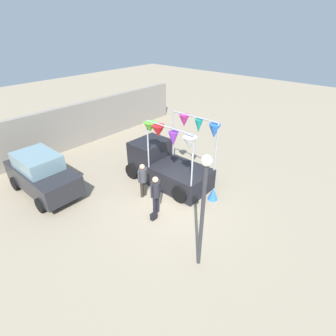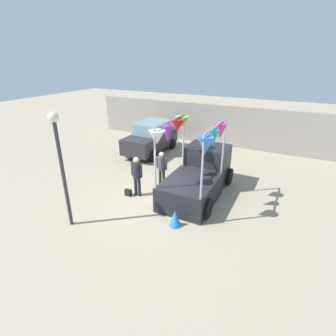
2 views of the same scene
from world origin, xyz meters
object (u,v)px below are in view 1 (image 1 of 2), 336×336
(parked_car, at_px, (42,174))
(person_customer, at_px, (156,192))
(street_lamp, at_px, (204,199))
(folded_kite_bundle_azure, at_px, (213,194))
(handbag, at_px, (154,216))
(vendor_truck, at_px, (165,163))
(person_vendor, at_px, (143,177))

(parked_car, distance_m, person_customer, 5.41)
(street_lamp, xyz_separation_m, folded_kite_bundle_azure, (3.29, 1.56, -2.27))
(parked_car, relative_size, handbag, 14.29)
(vendor_truck, xyz_separation_m, person_vendor, (-1.68, -0.20, 0.05))
(street_lamp, bearing_deg, handbag, 77.01)
(vendor_truck, xyz_separation_m, parked_car, (-4.39, 3.48, 0.01))
(parked_car, height_order, person_vendor, parked_car)
(parked_car, xyz_separation_m, person_vendor, (2.71, -3.69, 0.03))
(person_vendor, bearing_deg, parked_car, 126.31)
(person_vendor, relative_size, handbag, 5.80)
(vendor_truck, relative_size, folded_kite_bundle_azure, 6.93)
(handbag, distance_m, street_lamp, 3.61)
(street_lamp, relative_size, folded_kite_bundle_azure, 6.58)
(street_lamp, bearing_deg, person_customer, 71.26)
(person_vendor, height_order, street_lamp, street_lamp)
(person_customer, distance_m, handbag, 0.99)
(parked_car, xyz_separation_m, folded_kite_bundle_azure, (4.55, -6.18, -0.64))
(person_vendor, relative_size, folded_kite_bundle_azure, 2.71)
(person_customer, distance_m, person_vendor, 1.34)
(person_customer, height_order, folded_kite_bundle_azure, person_customer)
(parked_car, xyz_separation_m, street_lamp, (1.26, -7.73, 1.63))
(handbag, distance_m, folded_kite_bundle_azure, 2.89)
(vendor_truck, distance_m, parked_car, 5.60)
(street_lamp, distance_m, folded_kite_bundle_azure, 4.29)
(street_lamp, bearing_deg, parked_car, 99.28)
(folded_kite_bundle_azure, bearing_deg, street_lamp, -154.65)
(handbag, bearing_deg, vendor_truck, 33.13)
(street_lamp, bearing_deg, folded_kite_bundle_azure, 25.35)
(vendor_truck, height_order, street_lamp, street_lamp)
(handbag, height_order, street_lamp, street_lamp)
(person_vendor, bearing_deg, vendor_truck, 6.91)
(handbag, bearing_deg, folded_kite_bundle_azure, -21.27)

